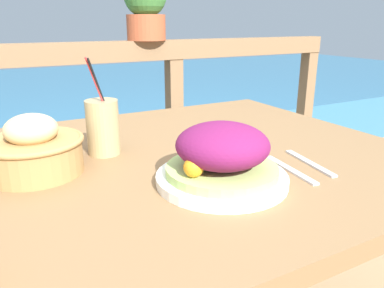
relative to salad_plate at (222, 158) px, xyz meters
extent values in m
cube|color=olive|center=(-0.04, 0.20, -0.08)|extent=(1.26, 0.99, 0.04)
cube|color=olive|center=(0.53, 0.64, -0.45)|extent=(0.06, 0.06, 0.72)
cube|color=brown|center=(-0.04, 1.07, 0.14)|extent=(2.80, 0.08, 0.09)
cube|color=brown|center=(0.41, 1.07, -0.36)|extent=(0.07, 0.07, 0.91)
cube|color=brown|center=(1.32, 1.07, -0.36)|extent=(0.07, 0.07, 0.91)
cube|color=teal|center=(-0.04, 3.57, -0.61)|extent=(12.00, 4.00, 0.41)
cylinder|color=white|center=(0.00, 0.00, -0.05)|extent=(0.28, 0.28, 0.02)
cylinder|color=#A8C66B|center=(0.00, 0.00, -0.03)|extent=(0.23, 0.23, 0.02)
ellipsoid|color=#72194C|center=(0.00, 0.00, 0.03)|extent=(0.19, 0.19, 0.09)
sphere|color=orange|center=(0.08, 0.02, 0.00)|extent=(0.04, 0.04, 0.04)
sphere|color=orange|center=(-0.08, -0.02, 0.00)|extent=(0.04, 0.04, 0.04)
cylinder|color=tan|center=(-0.16, 0.30, 0.01)|extent=(0.08, 0.08, 0.14)
cylinder|color=black|center=(-0.16, 0.29, 0.08)|extent=(0.07, 0.03, 0.21)
cylinder|color=red|center=(-0.16, 0.29, 0.08)|extent=(0.07, 0.01, 0.21)
cylinder|color=#AD7F47|center=(-0.33, 0.25, -0.02)|extent=(0.21, 0.21, 0.08)
torus|color=#AD7F47|center=(-0.33, 0.25, 0.02)|extent=(0.22, 0.22, 0.01)
ellipsoid|color=#DBB77A|center=(-0.33, 0.25, 0.05)|extent=(0.11, 0.11, 0.07)
cylinder|color=#A34C2D|center=(0.28, 1.07, 0.24)|extent=(0.18, 0.18, 0.11)
cube|color=silver|center=(0.17, -0.02, -0.05)|extent=(0.04, 0.18, 0.00)
cube|color=silver|center=(0.24, -0.01, -0.05)|extent=(0.04, 0.18, 0.00)
camera|label=1|loc=(-0.40, -0.61, 0.27)|focal=35.00mm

